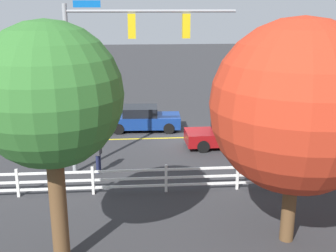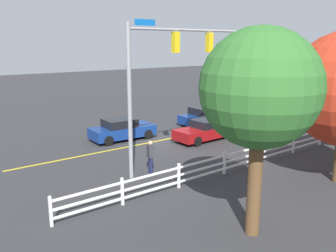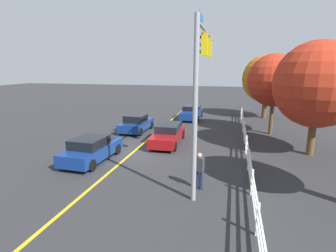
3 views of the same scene
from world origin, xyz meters
The scene contains 10 objects.
ground_plane centered at (0.00, 0.00, 0.00)m, with size 120.00×120.00×0.00m, color #2D2D30.
lane_center_stripe centered at (-4.00, 0.00, 0.00)m, with size 28.00×0.16×0.01m, color gold.
signal_assembly centered at (3.35, 4.67, 5.18)m, with size 7.10×0.38×7.40m.
car_0 centered at (-2.57, 1.70, 0.68)m, with size 4.81×1.90×1.39m.
car_1 centered at (-5.37, -1.75, 0.67)m, with size 3.98×2.02×1.44m.
car_3 centered at (2.03, -1.77, 0.69)m, with size 4.37×2.10×1.44m.
pedestrian centered at (4.19, 4.77, 0.93)m, with size 0.34×0.45×1.69m.
white_rail_fence centered at (-3.00, 7.04, 0.60)m, with size 26.10×0.10×1.15m.
tree_0 centered at (4.70, 11.62, 4.92)m, with size 3.85×3.85×6.89m.
tree_1 centered at (-2.22, 10.90, 4.35)m, with size 5.16×5.16×6.94m.
Camera 1 is at (2.51, 22.38, 7.18)m, focal length 44.66 mm.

